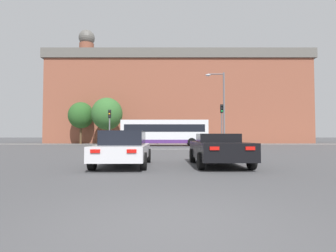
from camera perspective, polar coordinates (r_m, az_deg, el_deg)
ground_plane at (r=3.85m, az=0.40°, el=-20.92°), size 400.00×400.00×0.00m
stop_line_strip at (r=24.64m, az=0.22°, el=-5.04°), size 8.15×0.30×0.01m
far_pavement at (r=39.73m, az=0.21°, el=-3.95°), size 69.06×2.50×0.01m
brick_civic_building at (r=51.04m, az=2.12°, el=5.49°), size 45.87×15.64×21.97m
car_saloon_left at (r=10.97m, az=-9.44°, el=-4.76°), size 2.12×4.42×1.45m
car_roadster_right at (r=11.19m, az=11.09°, el=-4.92°), size 2.16×4.41×1.33m
bus_crossing_lead at (r=32.48m, az=-0.56°, el=-1.34°), size 10.56×2.65×3.18m
traffic_light_near_right at (r=25.70m, az=11.82°, el=1.52°), size 0.26×0.31×4.28m
traffic_light_near_left at (r=26.15m, az=-12.42°, el=0.80°), size 0.26×0.31×3.79m
street_lamp_junction at (r=25.60m, az=11.64°, el=5.05°), size 1.85×0.36×7.32m
pedestrian_waiting at (r=39.22m, az=-2.07°, el=-2.46°), size 0.42×0.45×1.76m
pedestrian_walking_east at (r=39.51m, az=-4.20°, el=-2.37°), size 0.30×0.44×1.85m
tree_by_building at (r=40.40m, az=-12.93°, el=2.60°), size 4.62×4.62×6.99m
tree_kerbside at (r=43.14m, az=-18.21°, el=2.21°), size 3.91×3.91×6.52m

